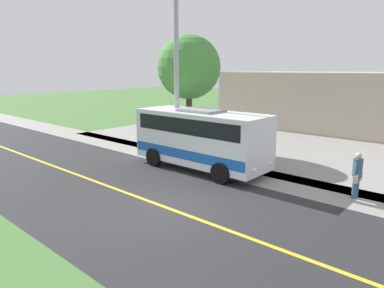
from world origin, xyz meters
name	(u,v)px	position (x,y,z in m)	size (l,w,h in m)	color
ground_plane	(166,208)	(0.00, 0.00, 0.00)	(120.00, 120.00, 0.00)	#477238
road_surface	(166,207)	(0.00, 0.00, 0.00)	(8.00, 100.00, 0.01)	#28282B
sidewalk	(248,174)	(-5.20, 0.00, 0.00)	(2.40, 100.00, 0.01)	gray
parking_lot_surface	(366,156)	(-12.40, 3.00, 0.00)	(14.00, 36.00, 0.01)	gray
road_centre_line	(166,207)	(0.00, 0.00, 0.01)	(0.16, 100.00, 0.00)	gold
shuttle_bus_front	(201,136)	(-4.45, -2.16, 1.57)	(2.55, 6.67, 2.85)	white
pedestrian_with_bags	(357,174)	(-5.34, 4.56, 0.91)	(0.72, 0.34, 1.70)	#335972
street_light_pole	(175,65)	(-4.89, -4.25, 4.84)	(1.97, 0.24, 8.85)	#9E9EA3
tree_curbside	(189,68)	(-7.40, -5.55, 4.73)	(3.65, 3.65, 6.59)	#4C3826
commercial_building	(345,100)	(-21.40, -1.24, 2.20)	(10.00, 17.86, 4.41)	#B7A893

